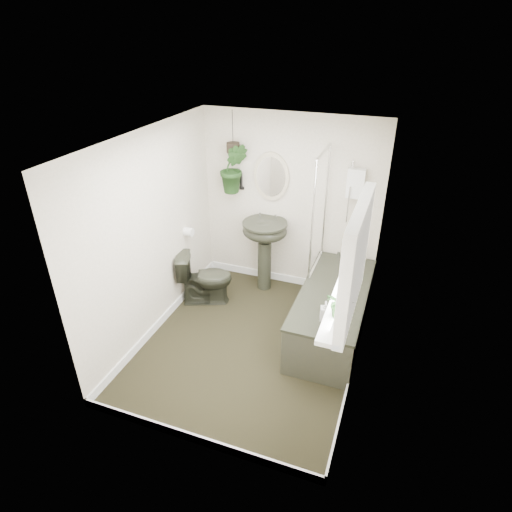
% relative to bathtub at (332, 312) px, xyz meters
% --- Properties ---
extents(floor, '(2.30, 2.80, 0.02)m').
position_rel_bathtub_xyz_m(floor, '(-0.80, -0.50, -0.30)').
color(floor, black).
rests_on(floor, ground).
extents(ceiling, '(2.30, 2.80, 0.02)m').
position_rel_bathtub_xyz_m(ceiling, '(-0.80, -0.50, 2.02)').
color(ceiling, white).
rests_on(ceiling, ground).
extents(wall_back, '(2.30, 0.02, 2.30)m').
position_rel_bathtub_xyz_m(wall_back, '(-0.80, 0.91, 0.86)').
color(wall_back, beige).
rests_on(wall_back, ground).
extents(wall_front, '(2.30, 0.02, 2.30)m').
position_rel_bathtub_xyz_m(wall_front, '(-0.80, -1.91, 0.86)').
color(wall_front, beige).
rests_on(wall_front, ground).
extents(wall_left, '(0.02, 2.80, 2.30)m').
position_rel_bathtub_xyz_m(wall_left, '(-1.96, -0.50, 0.86)').
color(wall_left, beige).
rests_on(wall_left, ground).
extents(wall_right, '(0.02, 2.80, 2.30)m').
position_rel_bathtub_xyz_m(wall_right, '(0.36, -0.50, 0.86)').
color(wall_right, beige).
rests_on(wall_right, ground).
extents(skirting, '(2.30, 2.80, 0.10)m').
position_rel_bathtub_xyz_m(skirting, '(-0.80, -0.50, -0.24)').
color(skirting, white).
rests_on(skirting, floor).
extents(bathtub, '(0.72, 1.72, 0.58)m').
position_rel_bathtub_xyz_m(bathtub, '(0.00, 0.00, 0.00)').
color(bathtub, black).
rests_on(bathtub, floor).
extents(bath_screen, '(0.04, 0.72, 1.40)m').
position_rel_bathtub_xyz_m(bath_screen, '(-0.33, 0.49, 0.99)').
color(bath_screen, silver).
rests_on(bath_screen, bathtub).
extents(shower_box, '(0.20, 0.10, 0.35)m').
position_rel_bathtub_xyz_m(shower_box, '(0.00, 0.84, 1.26)').
color(shower_box, white).
rests_on(shower_box, wall_back).
extents(oval_mirror, '(0.46, 0.03, 0.62)m').
position_rel_bathtub_xyz_m(oval_mirror, '(-1.05, 0.87, 1.21)').
color(oval_mirror, '#C0B291').
rests_on(oval_mirror, wall_back).
extents(wall_sconce, '(0.04, 0.04, 0.22)m').
position_rel_bathtub_xyz_m(wall_sconce, '(-1.45, 0.86, 1.11)').
color(wall_sconce, black).
rests_on(wall_sconce, wall_back).
extents(toilet_roll_holder, '(0.11, 0.11, 0.11)m').
position_rel_bathtub_xyz_m(toilet_roll_holder, '(-1.90, 0.20, 0.61)').
color(toilet_roll_holder, white).
rests_on(toilet_roll_holder, wall_left).
extents(window_recess, '(0.08, 1.00, 0.90)m').
position_rel_bathtub_xyz_m(window_recess, '(0.29, -1.20, 1.36)').
color(window_recess, white).
rests_on(window_recess, wall_right).
extents(window_sill, '(0.18, 1.00, 0.04)m').
position_rel_bathtub_xyz_m(window_sill, '(0.22, -1.20, 0.94)').
color(window_sill, white).
rests_on(window_sill, wall_right).
extents(window_blinds, '(0.01, 0.86, 0.76)m').
position_rel_bathtub_xyz_m(window_blinds, '(0.24, -1.20, 1.36)').
color(window_blinds, white).
rests_on(window_blinds, wall_right).
extents(toilet, '(0.77, 0.61, 0.69)m').
position_rel_bathtub_xyz_m(toilet, '(-1.65, 0.09, 0.06)').
color(toilet, black).
rests_on(toilet, floor).
extents(pedestal_sink, '(0.64, 0.56, 0.98)m').
position_rel_bathtub_xyz_m(pedestal_sink, '(-1.05, 0.65, 0.20)').
color(pedestal_sink, black).
rests_on(pedestal_sink, floor).
extents(sill_plant, '(0.25, 0.23, 0.23)m').
position_rel_bathtub_xyz_m(sill_plant, '(0.25, -1.36, 1.08)').
color(sill_plant, black).
rests_on(sill_plant, window_sill).
extents(hanging_plant, '(0.42, 0.37, 0.64)m').
position_rel_bathtub_xyz_m(hanging_plant, '(-1.50, 0.75, 1.31)').
color(hanging_plant, black).
rests_on(hanging_plant, ceiling).
extents(soap_bottle, '(0.11, 0.11, 0.21)m').
position_rel_bathtub_xyz_m(soap_bottle, '(0.01, -0.55, 0.39)').
color(soap_bottle, black).
rests_on(soap_bottle, bathtub).
extents(hanging_pot, '(0.16, 0.16, 0.12)m').
position_rel_bathtub_xyz_m(hanging_pot, '(-1.50, 0.75, 1.56)').
color(hanging_pot, black).
rests_on(hanging_pot, ceiling).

